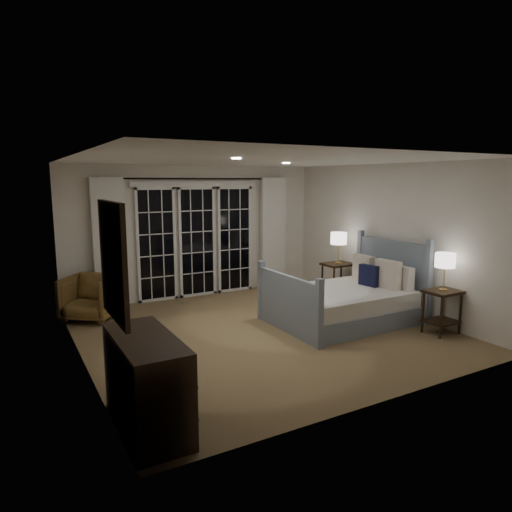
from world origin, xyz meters
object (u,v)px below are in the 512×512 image
bed (346,302)px  lamp_left (445,261)px  nightstand_left (442,305)px  dresser (147,382)px  armchair (91,297)px  lamp_right (339,239)px  nightstand_right (338,276)px

bed → lamp_left: (0.84, -1.14, 0.76)m
nightstand_left → dresser: bearing=-174.4°
bed → armchair: 4.08m
bed → lamp_right: bearing=56.2°
armchair → dresser: (-0.14, -3.67, 0.07)m
dresser → nightstand_right: bearing=31.5°
lamp_right → armchair: bearing=166.9°
lamp_right → nightstand_right: bearing=90.0°
lamp_right → nightstand_left: bearing=-87.5°
dresser → bed: bearing=23.5°
nightstand_left → armchair: (-4.34, 3.23, -0.06)m
nightstand_right → lamp_right: lamp_right is taller
nightstand_left → lamp_right: bearing=92.5°
bed → dresser: size_ratio=1.77×
lamp_right → dresser: 5.19m
nightstand_right → dresser: bearing=-148.5°
nightstand_left → lamp_right: (-0.10, 2.24, 0.73)m
nightstand_left → bed: bearing=126.2°
dresser → lamp_right: bearing=31.5°
nightstand_left → lamp_right: 2.36m
nightstand_left → dresser: dresser is taller
dresser → nightstand_left: bearing=5.6°
nightstand_left → dresser: 4.51m
bed → dresser: (-3.65, -1.58, 0.11)m
lamp_right → dresser: (-4.38, -2.68, -0.73)m
nightstand_right → dresser: dresser is taller
lamp_left → armchair: (-4.34, 3.23, -0.72)m
nightstand_left → lamp_right: lamp_right is taller
nightstand_left → nightstand_right: bearing=92.5°
lamp_right → dresser: size_ratio=0.48×
nightstand_right → armchair: armchair is taller
nightstand_right → lamp_right: size_ratio=1.21×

